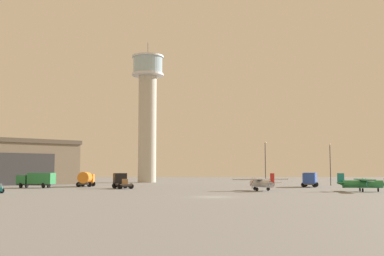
{
  "coord_description": "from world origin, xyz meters",
  "views": [
    {
      "loc": [
        -2.73,
        -60.32,
        3.22
      ],
      "look_at": [
        -2.8,
        17.66,
        10.24
      ],
      "focal_mm": 44.83,
      "sensor_mm": 36.0,
      "label": 1
    }
  ],
  "objects_px": {
    "truck_flatbed_black": "(122,181)",
    "truck_box_green": "(37,179)",
    "control_tower": "(148,107)",
    "airplane_silver": "(263,183)",
    "light_post_west": "(331,161)",
    "truck_box_blue": "(310,179)",
    "truck_fuel_tanker_orange": "(86,179)",
    "airplane_green": "(362,183)",
    "light_post_east": "(266,160)"
  },
  "relations": [
    {
      "from": "control_tower",
      "to": "light_post_west",
      "type": "xyz_separation_m",
      "value": [
        43.61,
        -31.17,
        -16.25
      ]
    },
    {
      "from": "control_tower",
      "to": "truck_box_green",
      "type": "height_order",
      "value": "control_tower"
    },
    {
      "from": "truck_box_blue",
      "to": "truck_fuel_tanker_orange",
      "type": "xyz_separation_m",
      "value": [
        -45.79,
        2.15,
        0.02
      ]
    },
    {
      "from": "airplane_green",
      "to": "truck_box_green",
      "type": "distance_m",
      "value": 58.95
    },
    {
      "from": "light_post_west",
      "to": "truck_box_green",
      "type": "bearing_deg",
      "value": -166.97
    },
    {
      "from": "truck_box_green",
      "to": "light_post_east",
      "type": "xyz_separation_m",
      "value": [
        45.78,
        11.82,
        4.09
      ]
    },
    {
      "from": "control_tower",
      "to": "truck_box_green",
      "type": "relative_size",
      "value": 5.56
    },
    {
      "from": "light_post_east",
      "to": "airplane_silver",
      "type": "bearing_deg",
      "value": -99.96
    },
    {
      "from": "control_tower",
      "to": "truck_box_blue",
      "type": "distance_m",
      "value": 58.16
    },
    {
      "from": "airplane_silver",
      "to": "truck_flatbed_black",
      "type": "bearing_deg",
      "value": 45.1
    },
    {
      "from": "truck_fuel_tanker_orange",
      "to": "airplane_green",
      "type": "bearing_deg",
      "value": -118.08
    },
    {
      "from": "truck_flatbed_black",
      "to": "airplane_silver",
      "type": "bearing_deg",
      "value": -136.93
    },
    {
      "from": "truck_box_blue",
      "to": "light_post_east",
      "type": "distance_m",
      "value": 11.29
    },
    {
      "from": "truck_fuel_tanker_orange",
      "to": "control_tower",
      "type": "bearing_deg",
      "value": -15.17
    },
    {
      "from": "airplane_green",
      "to": "airplane_silver",
      "type": "distance_m",
      "value": 15.51
    },
    {
      "from": "control_tower",
      "to": "airplane_green",
      "type": "bearing_deg",
      "value": -57.51
    },
    {
      "from": "truck_box_blue",
      "to": "truck_box_green",
      "type": "height_order",
      "value": "truck_box_blue"
    },
    {
      "from": "truck_box_green",
      "to": "airplane_green",
      "type": "bearing_deg",
      "value": 172.6
    },
    {
      "from": "truck_box_blue",
      "to": "control_tower",
      "type": "bearing_deg",
      "value": -119.3
    },
    {
      "from": "airplane_green",
      "to": "truck_box_green",
      "type": "height_order",
      "value": "airplane_green"
    },
    {
      "from": "airplane_silver",
      "to": "light_post_west",
      "type": "bearing_deg",
      "value": -56.72
    },
    {
      "from": "light_post_west",
      "to": "airplane_silver",
      "type": "bearing_deg",
      "value": -124.77
    },
    {
      "from": "truck_fuel_tanker_orange",
      "to": "light_post_west",
      "type": "xyz_separation_m",
      "value": [
        52.64,
        7.02,
        3.83
      ]
    },
    {
      "from": "truck_flatbed_black",
      "to": "truck_box_green",
      "type": "distance_m",
      "value": 17.09
    },
    {
      "from": "truck_box_blue",
      "to": "light_post_west",
      "type": "bearing_deg",
      "value": 161.61
    },
    {
      "from": "truck_fuel_tanker_orange",
      "to": "light_post_east",
      "type": "xyz_separation_m",
      "value": [
        37.9,
        4.84,
        4.02
      ]
    },
    {
      "from": "truck_flatbed_black",
      "to": "truck_box_green",
      "type": "bearing_deg",
      "value": 54.92
    },
    {
      "from": "airplane_silver",
      "to": "truck_box_blue",
      "type": "distance_m",
      "value": 22.26
    },
    {
      "from": "airplane_green",
      "to": "airplane_silver",
      "type": "xyz_separation_m",
      "value": [
        -15.16,
        3.26,
        -0.0
      ]
    },
    {
      "from": "airplane_silver",
      "to": "light_post_east",
      "type": "height_order",
      "value": "light_post_east"
    },
    {
      "from": "truck_flatbed_black",
      "to": "light_post_west",
      "type": "relative_size",
      "value": 0.65
    },
    {
      "from": "truck_box_green",
      "to": "light_post_east",
      "type": "bearing_deg",
      "value": -156.22
    },
    {
      "from": "control_tower",
      "to": "airplane_silver",
      "type": "relative_size",
      "value": 4.28
    },
    {
      "from": "truck_box_blue",
      "to": "airplane_silver",
      "type": "bearing_deg",
      "value": -15.38
    },
    {
      "from": "truck_flatbed_black",
      "to": "truck_box_green",
      "type": "relative_size",
      "value": 0.82
    },
    {
      "from": "truck_box_green",
      "to": "light_post_east",
      "type": "relative_size",
      "value": 0.76
    },
    {
      "from": "light_post_west",
      "to": "truck_flatbed_black",
      "type": "bearing_deg",
      "value": -158.43
    },
    {
      "from": "airplane_silver",
      "to": "truck_box_green",
      "type": "xyz_separation_m",
      "value": [
        -41.3,
        13.68,
        0.27
      ]
    },
    {
      "from": "airplane_green",
      "to": "truck_fuel_tanker_orange",
      "type": "height_order",
      "value": "truck_fuel_tanker_orange"
    },
    {
      "from": "truck_box_blue",
      "to": "airplane_green",
      "type": "bearing_deg",
      "value": 25.69
    },
    {
      "from": "control_tower",
      "to": "light_post_west",
      "type": "height_order",
      "value": "control_tower"
    },
    {
      "from": "truck_flatbed_black",
      "to": "light_post_east",
      "type": "xyz_separation_m",
      "value": [
        29.01,
        15.12,
        4.36
      ]
    },
    {
      "from": "light_post_west",
      "to": "truck_box_blue",
      "type": "bearing_deg",
      "value": -126.76
    },
    {
      "from": "light_post_west",
      "to": "light_post_east",
      "type": "relative_size",
      "value": 0.96
    },
    {
      "from": "airplane_silver",
      "to": "truck_box_green",
      "type": "distance_m",
      "value": 43.5
    },
    {
      "from": "airplane_green",
      "to": "light_post_east",
      "type": "distance_m",
      "value": 30.99
    },
    {
      "from": "truck_flatbed_black",
      "to": "truck_fuel_tanker_orange",
      "type": "bearing_deg",
      "value": 16.88
    },
    {
      "from": "truck_box_blue",
      "to": "light_post_east",
      "type": "height_order",
      "value": "light_post_east"
    },
    {
      "from": "truck_box_blue",
      "to": "light_post_west",
      "type": "relative_size",
      "value": 0.66
    },
    {
      "from": "airplane_silver",
      "to": "control_tower",
      "type": "bearing_deg",
      "value": 0.56
    }
  ]
}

